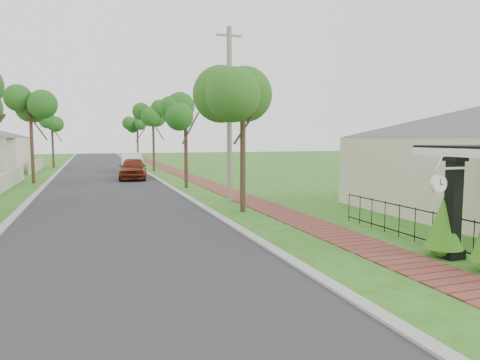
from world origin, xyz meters
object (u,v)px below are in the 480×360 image
near_tree (243,92)px  utility_pole (229,114)px  porch_post (453,214)px  parked_car_red (133,169)px  station_clock (440,183)px  parked_car_white (132,162)px

near_tree → utility_pole: 3.11m
near_tree → utility_pole: utility_pole is taller
porch_post → near_tree: (-2.65, 8.00, 3.68)m
porch_post → near_tree: near_tree is taller
parked_car_red → near_tree: bearing=-71.9°
porch_post → utility_pole: 11.61m
utility_pole → station_clock: (1.41, -11.40, -2.13)m
parked_car_white → station_clock: station_clock is taller
parked_car_red → station_clock: bearing=-71.3°
parked_car_white → station_clock: (4.16, -31.45, 1.12)m
porch_post → station_clock: bearing=-154.4°
station_clock → utility_pole: bearing=97.1°
parked_car_red → utility_pole: utility_pole is taller
near_tree → station_clock: bearing=-77.8°
porch_post → parked_car_white: 31.45m
parked_car_white → station_clock: 31.74m
parked_car_red → utility_pole: (3.30, -12.59, 3.29)m
station_clock → parked_car_red: bearing=101.1°
utility_pole → station_clock: bearing=-82.9°
porch_post → utility_pole: size_ratio=0.31×
parked_car_red → parked_car_white: parked_car_white is taller
utility_pole → station_clock: 11.68m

